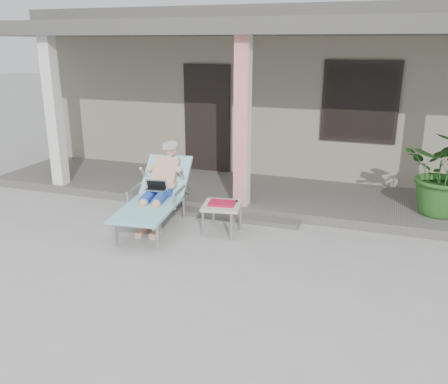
% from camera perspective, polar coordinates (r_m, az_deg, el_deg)
% --- Properties ---
extents(ground, '(60.00, 60.00, 0.00)m').
position_cam_1_polar(ground, '(5.88, -4.27, -9.36)').
color(ground, '#9E9E99').
rests_on(ground, ground).
extents(house, '(10.40, 5.40, 3.30)m').
position_cam_1_polar(house, '(11.53, 8.86, 12.48)').
color(house, gray).
rests_on(house, ground).
extents(porch_deck, '(10.00, 2.00, 0.15)m').
position_cam_1_polar(porch_deck, '(8.48, 3.84, -0.18)').
color(porch_deck, '#605B56').
rests_on(porch_deck, ground).
extents(porch_overhang, '(10.00, 2.30, 2.85)m').
position_cam_1_polar(porch_overhang, '(8.02, 4.14, 18.48)').
color(porch_overhang, silver).
rests_on(porch_overhang, porch_deck).
extents(porch_step, '(2.00, 0.30, 0.07)m').
position_cam_1_polar(porch_step, '(7.45, 1.42, -3.01)').
color(porch_step, '#605B56').
rests_on(porch_step, ground).
extents(lounger, '(0.95, 1.95, 1.23)m').
position_cam_1_polar(lounger, '(7.10, -8.06, 1.88)').
color(lounger, '#B7B7BC').
rests_on(lounger, ground).
extents(side_table, '(0.61, 0.61, 0.48)m').
position_cam_1_polar(side_table, '(6.79, -0.24, -1.82)').
color(side_table, '#B8B9B3').
rests_on(side_table, ground).
extents(potted_palm, '(1.45, 1.35, 1.30)m').
position_cam_1_polar(potted_palm, '(7.79, 25.24, 2.08)').
color(potted_palm, '#26591E').
rests_on(potted_palm, porch_deck).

